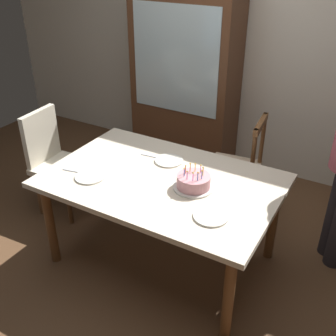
% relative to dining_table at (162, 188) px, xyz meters
% --- Properties ---
extents(ground, '(6.40, 6.40, 0.00)m').
position_rel_dining_table_xyz_m(ground, '(0.00, 0.00, -0.67)').
color(ground, brown).
extents(back_wall, '(6.40, 0.10, 2.60)m').
position_rel_dining_table_xyz_m(back_wall, '(0.00, 1.85, 0.63)').
color(back_wall, silver).
rests_on(back_wall, ground).
extents(dining_table, '(1.65, 1.09, 0.75)m').
position_rel_dining_table_xyz_m(dining_table, '(0.00, 0.00, 0.00)').
color(dining_table, beige).
rests_on(dining_table, ground).
extents(birthday_cake, '(0.28, 0.28, 0.16)m').
position_rel_dining_table_xyz_m(birthday_cake, '(0.25, -0.00, 0.13)').
color(birthday_cake, silver).
rests_on(birthday_cake, dining_table).
extents(plate_near_celebrant, '(0.22, 0.22, 0.01)m').
position_rel_dining_table_xyz_m(plate_near_celebrant, '(-0.46, -0.24, 0.09)').
color(plate_near_celebrant, silver).
rests_on(plate_near_celebrant, dining_table).
extents(plate_far_side, '(0.22, 0.22, 0.01)m').
position_rel_dining_table_xyz_m(plate_far_side, '(-0.08, 0.24, 0.09)').
color(plate_far_side, silver).
rests_on(plate_far_side, dining_table).
extents(plate_near_guest, '(0.22, 0.22, 0.01)m').
position_rel_dining_table_xyz_m(plate_near_guest, '(0.50, -0.24, 0.09)').
color(plate_near_guest, silver).
rests_on(plate_near_guest, dining_table).
extents(fork_near_celebrant, '(0.18, 0.05, 0.01)m').
position_rel_dining_table_xyz_m(fork_near_celebrant, '(-0.62, -0.24, 0.08)').
color(fork_near_celebrant, silver).
rests_on(fork_near_celebrant, dining_table).
extents(fork_far_side, '(0.18, 0.03, 0.01)m').
position_rel_dining_table_xyz_m(fork_far_side, '(-0.24, 0.24, 0.08)').
color(fork_far_side, silver).
rests_on(fork_far_side, dining_table).
extents(chair_spindle_back, '(0.49, 0.49, 0.95)m').
position_rel_dining_table_xyz_m(chair_spindle_back, '(0.25, 0.87, -0.21)').
color(chair_spindle_back, tan).
rests_on(chair_spindle_back, ground).
extents(chair_upholstered, '(0.47, 0.47, 0.95)m').
position_rel_dining_table_xyz_m(chair_upholstered, '(-1.22, 0.13, -0.13)').
color(chair_upholstered, beige).
rests_on(chair_upholstered, ground).
extents(china_cabinet, '(1.10, 0.45, 1.90)m').
position_rel_dining_table_xyz_m(china_cabinet, '(-0.64, 1.56, 0.29)').
color(china_cabinet, '#56331E').
rests_on(china_cabinet, ground).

